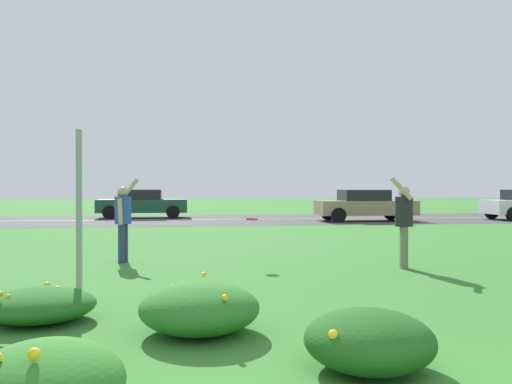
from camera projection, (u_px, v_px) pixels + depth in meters
The scene contains 13 objects.
ground_plane at pixel (236, 247), 14.22m from camera, with size 120.00×120.00×0.00m, color #387A2D.
highway_strip at pixel (213, 220), 26.13m from camera, with size 120.00×8.79×0.01m, color #424244.
highway_center_stripe at pixel (213, 219), 26.13m from camera, with size 120.00×0.16×0.00m, color yellow.
daylily_clump_front_left at pixel (39, 305), 6.31m from camera, with size 1.29×1.22×0.43m.
daylily_clump_mid_left at pixel (199, 308), 5.81m from camera, with size 1.30×1.30×0.57m.
daylily_clump_mid_right at pixel (369, 340), 4.63m from camera, with size 1.12×1.15×0.52m.
daylily_clump_front_right at pixel (45, 384), 3.56m from camera, with size 1.04×1.14×0.60m.
sign_post_near_path at pixel (79, 214), 7.60m from camera, with size 0.07×0.10×2.38m.
person_thrower_blue_shirt at pixel (123, 217), 11.28m from camera, with size 0.51×0.52×1.78m.
person_catcher_dark_shirt at pixel (404, 219), 10.46m from camera, with size 0.51×0.53×1.78m.
frisbee_red at pixel (252, 219), 10.81m from camera, with size 0.24×0.24×0.06m.
car_dark_green_center_left at pixel (142, 203), 27.63m from camera, with size 4.50×2.00×1.45m.
car_tan_center_right at pixel (365, 205), 25.06m from camera, with size 4.50×2.00×1.45m.
Camera 1 is at (-1.30, -2.15, 1.57)m, focal length 37.94 mm.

